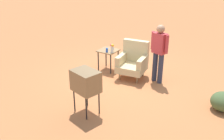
{
  "coord_description": "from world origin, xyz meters",
  "views": [
    {
      "loc": [
        3.16,
        -5.99,
        3.21
      ],
      "look_at": [
        0.15,
        -0.98,
        0.65
      ],
      "focal_mm": 40.7,
      "sensor_mm": 36.0,
      "label": 1
    }
  ],
  "objects_px": {
    "soda_can_blue": "(107,50)",
    "flower_vase": "(112,48)",
    "person_standing": "(159,50)",
    "armchair": "(133,61)",
    "side_table": "(108,53)",
    "tv_on_stand": "(86,81)",
    "soda_can_red": "(112,48)"
  },
  "relations": [
    {
      "from": "person_standing",
      "to": "soda_can_blue",
      "type": "bearing_deg",
      "value": -173.84
    },
    {
      "from": "tv_on_stand",
      "to": "soda_can_blue",
      "type": "bearing_deg",
      "value": 110.57
    },
    {
      "from": "tv_on_stand",
      "to": "soda_can_red",
      "type": "relative_size",
      "value": 8.44
    },
    {
      "from": "side_table",
      "to": "person_standing",
      "type": "relative_size",
      "value": 0.4
    },
    {
      "from": "soda_can_blue",
      "to": "person_standing",
      "type": "bearing_deg",
      "value": 6.16
    },
    {
      "from": "flower_vase",
      "to": "person_standing",
      "type": "bearing_deg",
      "value": 4.97
    },
    {
      "from": "armchair",
      "to": "soda_can_blue",
      "type": "xyz_separation_m",
      "value": [
        -0.83,
        -0.11,
        0.21
      ]
    },
    {
      "from": "side_table",
      "to": "person_standing",
      "type": "distance_m",
      "value": 1.68
    },
    {
      "from": "person_standing",
      "to": "soda_can_blue",
      "type": "xyz_separation_m",
      "value": [
        -1.57,
        -0.17,
        -0.23
      ]
    },
    {
      "from": "armchair",
      "to": "side_table",
      "type": "height_order",
      "value": "armchair"
    },
    {
      "from": "tv_on_stand",
      "to": "soda_can_blue",
      "type": "height_order",
      "value": "tv_on_stand"
    },
    {
      "from": "tv_on_stand",
      "to": "person_standing",
      "type": "bearing_deg",
      "value": 71.74
    },
    {
      "from": "soda_can_red",
      "to": "soda_can_blue",
      "type": "height_order",
      "value": "same"
    },
    {
      "from": "side_table",
      "to": "tv_on_stand",
      "type": "height_order",
      "value": "tv_on_stand"
    },
    {
      "from": "armchair",
      "to": "person_standing",
      "type": "xyz_separation_m",
      "value": [
        0.74,
        0.06,
        0.44
      ]
    },
    {
      "from": "flower_vase",
      "to": "side_table",
      "type": "bearing_deg",
      "value": 148.68
    },
    {
      "from": "person_standing",
      "to": "flower_vase",
      "type": "distance_m",
      "value": 1.42
    },
    {
      "from": "side_table",
      "to": "soda_can_red",
      "type": "bearing_deg",
      "value": 33.63
    },
    {
      "from": "armchair",
      "to": "soda_can_blue",
      "type": "bearing_deg",
      "value": -172.15
    },
    {
      "from": "tv_on_stand",
      "to": "soda_can_blue",
      "type": "xyz_separation_m",
      "value": [
        -0.81,
        2.14,
        -0.07
      ]
    },
    {
      "from": "side_table",
      "to": "armchair",
      "type": "bearing_deg",
      "value": -4.37
    },
    {
      "from": "side_table",
      "to": "flower_vase",
      "type": "relative_size",
      "value": 2.45
    },
    {
      "from": "armchair",
      "to": "tv_on_stand",
      "type": "height_order",
      "value": "armchair"
    },
    {
      "from": "armchair",
      "to": "side_table",
      "type": "distance_m",
      "value": 0.9
    },
    {
      "from": "person_standing",
      "to": "soda_can_blue",
      "type": "height_order",
      "value": "person_standing"
    },
    {
      "from": "armchair",
      "to": "person_standing",
      "type": "height_order",
      "value": "person_standing"
    },
    {
      "from": "side_table",
      "to": "person_standing",
      "type": "xyz_separation_m",
      "value": [
        1.63,
        -0.01,
        0.39
      ]
    },
    {
      "from": "armchair",
      "to": "flower_vase",
      "type": "height_order",
      "value": "armchair"
    },
    {
      "from": "tv_on_stand",
      "to": "person_standing",
      "type": "distance_m",
      "value": 2.44
    },
    {
      "from": "soda_can_blue",
      "to": "flower_vase",
      "type": "distance_m",
      "value": 0.19
    },
    {
      "from": "tv_on_stand",
      "to": "side_table",
      "type": "bearing_deg",
      "value": 110.52
    },
    {
      "from": "person_standing",
      "to": "soda_can_red",
      "type": "height_order",
      "value": "person_standing"
    }
  ]
}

